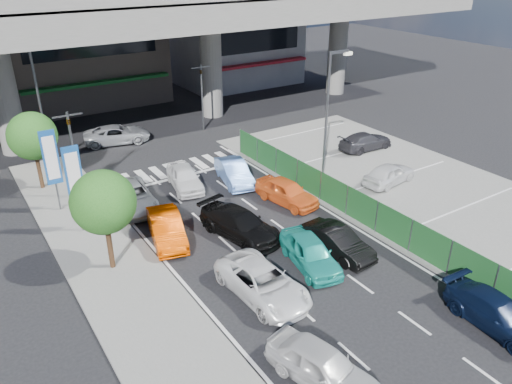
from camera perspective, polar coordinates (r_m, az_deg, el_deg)
ground at (r=23.39m, az=3.83°, el=-8.06°), size 120.00×120.00×0.00m
parking_lot at (r=31.52m, az=17.87°, el=0.21°), size 12.00×28.00×0.06m
sidewalk_left at (r=23.82m, az=-16.01°, el=-8.29°), size 4.00×30.00×0.12m
fence_run at (r=26.64m, az=11.79°, el=-1.80°), size 0.16×22.00×1.80m
expressway at (r=39.42m, az=-16.28°, el=18.76°), size 64.00×14.00×10.75m
building_center at (r=50.06m, az=-20.23°, el=18.11°), size 14.00×10.90×15.00m
building_east at (r=55.36m, az=-2.74°, el=18.62°), size 12.00×10.90×12.00m
traffic_light_left at (r=29.39m, az=-20.43°, el=6.21°), size 1.60×1.24×5.20m
traffic_light_right at (r=39.55m, az=-6.27°, el=12.49°), size 1.60×1.24×5.20m
street_lamp_right at (r=29.78m, az=8.38°, el=9.52°), size 1.65×0.22×8.00m
street_lamp_left at (r=34.81m, az=-23.34°, el=10.10°), size 1.65×0.22×8.00m
signboard_near at (r=25.82m, az=-20.05°, el=1.52°), size 0.80×0.14×4.70m
signboard_far at (r=28.50m, az=-22.36°, el=3.40°), size 0.80×0.14×4.70m
tree_near at (r=22.18m, az=-17.05°, el=-1.15°), size 2.80×2.80×4.80m
tree_far at (r=31.64m, az=-24.20°, el=5.84°), size 2.80×2.80×4.80m
van_white_back_left at (r=17.58m, az=7.56°, el=-19.09°), size 2.59×4.33×1.38m
minivan_navy_back at (r=21.55m, az=25.90°, el=-12.39°), size 1.98×4.39×1.25m
sedan_white_mid_left at (r=20.98m, az=0.77°, el=-10.30°), size 2.42×4.85×1.32m
taxi_teal_mid at (r=22.93m, az=6.21°, el=-6.88°), size 2.42×4.30×1.38m
hatch_black_mid_right at (r=23.96m, az=9.24°, el=-5.63°), size 1.68×4.05×1.30m
taxi_orange_left at (r=25.05m, az=-10.20°, el=-4.10°), size 2.43×4.42×1.38m
sedan_black_mid at (r=25.03m, az=-1.86°, el=-3.68°), size 2.94×5.07×1.38m
taxi_orange_right at (r=28.34m, az=3.53°, el=0.02°), size 2.29×4.27×1.38m
wagon_silver_front_left at (r=28.69m, az=-13.98°, el=-0.50°), size 2.68×4.91×1.30m
sedan_white_front_mid at (r=30.39m, az=-8.15°, el=1.67°), size 2.39×4.29×1.38m
kei_truck_front_right at (r=30.82m, az=-2.52°, el=2.27°), size 2.39×4.41×1.38m
crossing_wagon_silver at (r=38.77m, az=-15.59°, el=6.36°), size 5.16×3.20×1.33m
parked_sedan_white at (r=31.60m, az=14.98°, el=2.03°), size 4.02×2.08×1.31m
parked_sedan_dgrey at (r=36.84m, az=12.42°, el=5.70°), size 4.25×1.78×1.23m
traffic_cone at (r=29.66m, az=6.90°, el=0.53°), size 0.43×0.43×0.72m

